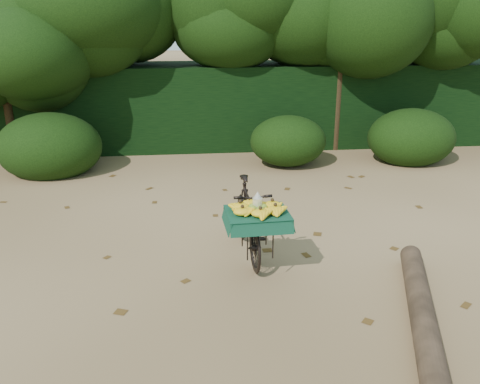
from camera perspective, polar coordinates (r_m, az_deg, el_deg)
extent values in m
plane|color=tan|center=(5.92, -0.85, -9.12)|extent=(80.00, 80.00, 0.00)
imported|color=black|center=(6.18, 0.90, -3.02)|extent=(0.52, 1.58, 0.94)
cube|color=black|center=(5.52, 1.98, -2.45)|extent=(0.36, 0.43, 0.02)
cube|color=#13492F|center=(5.52, 1.98, -2.30)|extent=(0.70, 0.60, 0.01)
ellipsoid|color=olive|center=(5.51, 2.66, -1.79)|extent=(0.09, 0.07, 0.10)
ellipsoid|color=olive|center=(5.55, 2.09, -1.62)|extent=(0.09, 0.07, 0.10)
ellipsoid|color=olive|center=(5.52, 1.38, -1.74)|extent=(0.09, 0.07, 0.10)
ellipsoid|color=olive|center=(5.46, 1.50, -1.99)|extent=(0.09, 0.07, 0.10)
ellipsoid|color=olive|center=(5.45, 2.30, -2.02)|extent=(0.09, 0.07, 0.10)
cylinder|color=#EAE5C6|center=(5.49, 1.97, -1.37)|extent=(0.11, 0.11, 0.14)
cylinder|color=brown|center=(4.98, 20.17, -14.84)|extent=(1.32, 3.20, 0.24)
cube|color=black|center=(11.66, -3.86, 9.74)|extent=(26.00, 1.80, 1.80)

